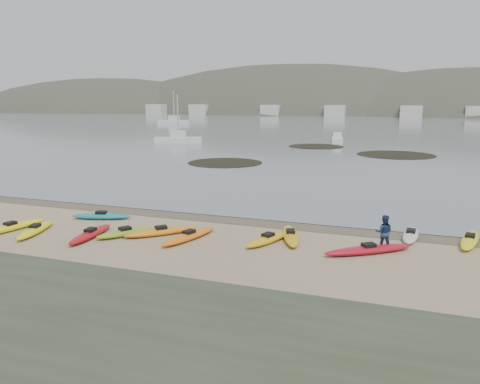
% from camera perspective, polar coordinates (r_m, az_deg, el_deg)
% --- Properties ---
extents(ground, '(600.00, 600.00, 0.00)m').
position_cam_1_polar(ground, '(26.28, 0.00, -3.21)').
color(ground, tan).
rests_on(ground, ground).
extents(wet_sand, '(60.00, 60.00, 0.00)m').
position_cam_1_polar(wet_sand, '(26.00, -0.22, -3.36)').
color(wet_sand, brown).
rests_on(wet_sand, ground).
extents(water, '(1200.00, 1200.00, 0.00)m').
position_cam_1_polar(water, '(324.14, 18.29, 9.69)').
color(water, slate).
rests_on(water, ground).
extents(kayaks, '(23.23, 9.24, 0.34)m').
position_cam_1_polar(kayaks, '(22.80, -4.40, -5.10)').
color(kayaks, silver).
rests_on(kayaks, ground).
extents(person_east, '(0.79, 0.62, 1.58)m').
position_cam_1_polar(person_east, '(21.72, 17.13, -4.72)').
color(person_east, navy).
rests_on(person_east, ground).
extents(kelp_mats, '(24.83, 27.13, 0.04)m').
position_cam_1_polar(kelp_mats, '(56.68, 10.23, 4.55)').
color(kelp_mats, black).
rests_on(kelp_mats, water).
extents(moored_boats, '(99.91, 75.15, 1.15)m').
position_cam_1_polar(moored_boats, '(101.45, 15.93, 7.55)').
color(moored_boats, silver).
rests_on(moored_boats, ground).
extents(far_town, '(199.00, 5.00, 4.00)m').
position_cam_1_polar(far_town, '(169.05, 18.93, 9.25)').
color(far_town, beige).
rests_on(far_town, ground).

